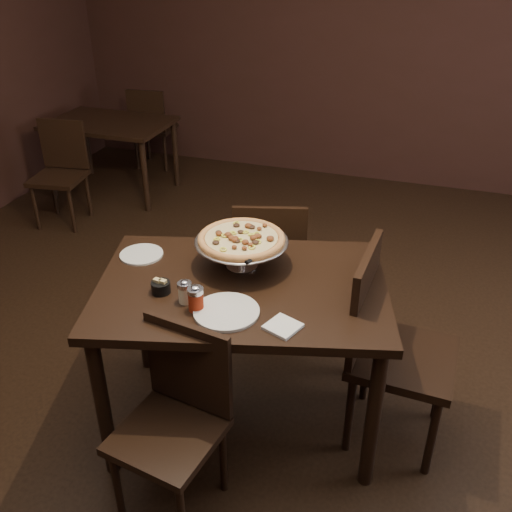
% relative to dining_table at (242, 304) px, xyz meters
% --- Properties ---
extents(room, '(6.04, 7.04, 2.84)m').
position_rel_dining_table_xyz_m(room, '(0.13, 0.01, 0.70)').
color(room, black).
rests_on(room, ground).
extents(dining_table, '(1.47, 1.17, 0.81)m').
position_rel_dining_table_xyz_m(dining_table, '(0.00, 0.00, 0.00)').
color(dining_table, black).
rests_on(dining_table, ground).
extents(background_table, '(1.09, 0.72, 0.68)m').
position_rel_dining_table_xyz_m(background_table, '(-2.13, 2.39, -0.11)').
color(background_table, black).
rests_on(background_table, ground).
extents(pizza_stand, '(0.43, 0.43, 0.18)m').
position_rel_dining_table_xyz_m(pizza_stand, '(-0.05, 0.14, 0.25)').
color(pizza_stand, silver).
rests_on(pizza_stand, dining_table).
extents(parmesan_shaker, '(0.06, 0.06, 0.11)m').
position_rel_dining_table_xyz_m(parmesan_shaker, '(-0.18, -0.21, 0.16)').
color(parmesan_shaker, beige).
rests_on(parmesan_shaker, dining_table).
extents(pepper_flake_shaker, '(0.07, 0.07, 0.12)m').
position_rel_dining_table_xyz_m(pepper_flake_shaker, '(-0.11, -0.25, 0.16)').
color(pepper_flake_shaker, maroon).
rests_on(pepper_flake_shaker, dining_table).
extents(packet_caddy, '(0.08, 0.08, 0.07)m').
position_rel_dining_table_xyz_m(packet_caddy, '(-0.31, -0.17, 0.13)').
color(packet_caddy, black).
rests_on(packet_caddy, dining_table).
extents(napkin_stack, '(0.16, 0.16, 0.01)m').
position_rel_dining_table_xyz_m(napkin_stack, '(0.26, -0.25, 0.11)').
color(napkin_stack, silver).
rests_on(napkin_stack, dining_table).
extents(plate_left, '(0.21, 0.21, 0.01)m').
position_rel_dining_table_xyz_m(plate_left, '(-0.55, 0.09, 0.11)').
color(plate_left, silver).
rests_on(plate_left, dining_table).
extents(plate_near, '(0.28, 0.28, 0.01)m').
position_rel_dining_table_xyz_m(plate_near, '(0.01, -0.23, 0.11)').
color(plate_near, silver).
rests_on(plate_near, dining_table).
extents(serving_spatula, '(0.15, 0.15, 0.02)m').
position_rel_dining_table_xyz_m(serving_spatula, '(0.06, 0.01, 0.25)').
color(serving_spatula, silver).
rests_on(serving_spatula, pizza_stand).
extents(chair_far, '(0.51, 0.51, 0.88)m').
position_rel_dining_table_xyz_m(chair_far, '(-0.10, 0.77, -0.22)').
color(chair_far, black).
rests_on(chair_far, ground).
extents(chair_near, '(0.45, 0.45, 0.85)m').
position_rel_dining_table_xyz_m(chair_near, '(-0.11, -0.51, -0.24)').
color(chair_near, black).
rests_on(chair_near, ground).
extents(chair_side, '(0.49, 0.49, 0.99)m').
position_rel_dining_table_xyz_m(chair_side, '(0.66, 0.14, -0.16)').
color(chair_side, black).
rests_on(chair_side, ground).
extents(bg_chair_far, '(0.42, 0.42, 0.83)m').
position_rel_dining_table_xyz_m(bg_chair_far, '(-2.08, 3.08, -0.25)').
color(bg_chair_far, black).
rests_on(bg_chair_far, ground).
extents(bg_chair_near, '(0.45, 0.45, 0.85)m').
position_rel_dining_table_xyz_m(bg_chair_near, '(-2.21, 1.71, -0.24)').
color(bg_chair_near, black).
rests_on(bg_chair_near, ground).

